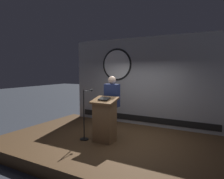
{
  "coord_description": "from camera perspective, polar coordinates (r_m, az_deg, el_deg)",
  "views": [
    {
      "loc": [
        2.44,
        -4.73,
        2.2
      ],
      "look_at": [
        -0.29,
        0.18,
        1.65
      ],
      "focal_mm": 32.7,
      "sensor_mm": 36.0,
      "label": 1
    }
  ],
  "objects": [
    {
      "name": "ground_plane",
      "position": [
        5.76,
        1.71,
        -16.92
      ],
      "size": [
        40.0,
        40.0,
        0.0
      ],
      "primitive_type": "plane",
      "color": "#383D47"
    },
    {
      "name": "stage_platform",
      "position": [
        5.7,
        1.72,
        -15.52
      ],
      "size": [
        6.4,
        4.0,
        0.3
      ],
      "primitive_type": "cube",
      "color": "brown",
      "rests_on": "ground"
    },
    {
      "name": "banner_display",
      "position": [
        7.03,
        8.52,
        2.18
      ],
      "size": [
        5.4,
        0.12,
        2.99
      ],
      "color": "#9E9EA3",
      "rests_on": "stage_platform"
    },
    {
      "name": "podium",
      "position": [
        5.43,
        -2.07,
        -8.53
      ],
      "size": [
        0.64,
        0.5,
        1.19
      ],
      "color": "olive",
      "rests_on": "stage_platform"
    },
    {
      "name": "speaker_person",
      "position": [
        5.8,
        -0.0,
        -4.58
      ],
      "size": [
        0.4,
        0.26,
        1.72
      ],
      "color": "black",
      "rests_on": "stage_platform"
    },
    {
      "name": "microphone_stand",
      "position": [
        5.68,
        -7.52,
        -8.98
      ],
      "size": [
        0.24,
        0.53,
        1.38
      ],
      "color": "black",
      "rests_on": "stage_platform"
    }
  ]
}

